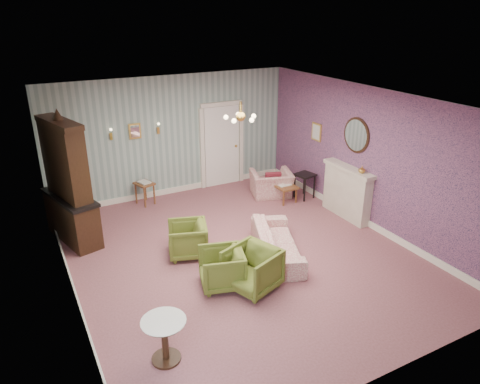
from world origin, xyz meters
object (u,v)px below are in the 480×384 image
sofa_chintz (277,238)px  wingback_chair (271,180)px  olive_chair_b (222,267)px  olive_chair_a (252,267)px  coffee_table (282,191)px  side_table_black (304,186)px  fireplace (347,192)px  dresser (66,179)px  pedestal_table (165,340)px  olive_chair_c (187,238)px

sofa_chintz → wingback_chair: 2.87m
olive_chair_b → sofa_chintz: sofa_chintz is taller
olive_chair_a → olive_chair_b: bearing=-147.2°
coffee_table → side_table_black: bearing=-19.2°
olive_chair_a → coffee_table: bearing=119.0°
sofa_chintz → coffee_table: bearing=-13.2°
wingback_chair → fireplace: size_ratio=0.69×
sofa_chintz → coffee_table: sofa_chintz is taller
olive_chair_a → dresser: bearing=-164.5°
olive_chair_a → wingback_chair: 3.98m
sofa_chintz → wingback_chair: size_ratio=1.95×
side_table_black → pedestal_table: bearing=-143.1°
olive_chair_b → sofa_chintz: 1.40m
olive_chair_b → dresser: bearing=-130.0°
dresser → coffee_table: (4.77, -0.26, -1.09)m
dresser → pedestal_table: 4.20m
wingback_chair → pedestal_table: wingback_chair is taller
dresser → pedestal_table: bearing=-97.9°
sofa_chintz → wingback_chair: bearing=-7.9°
side_table_black → pedestal_table: size_ratio=0.97×
side_table_black → dresser: bearing=175.2°
olive_chair_a → dresser: 4.01m
olive_chair_b → wingback_chair: wingback_chair is taller
coffee_table → pedestal_table: bearing=-138.4°
olive_chair_b → olive_chair_c: olive_chair_b is taller
olive_chair_c → pedestal_table: olive_chair_c is taller
dresser → sofa_chintz: bearing=-51.8°
olive_chair_a → side_table_black: (2.99, 2.71, -0.09)m
olive_chair_c → wingback_chair: bearing=139.0°
olive_chair_b → olive_chair_c: (-0.12, 1.20, -0.00)m
sofa_chintz → olive_chair_a: bearing=149.4°
olive_chair_a → olive_chair_b: size_ratio=1.10×
fireplace → pedestal_table: bearing=-155.0°
coffee_table → sofa_chintz: bearing=-125.0°
olive_chair_c → coffee_table: bearing=133.4°
dresser → olive_chair_c: bearing=-57.7°
olive_chair_c → pedestal_table: size_ratio=1.12×
fireplace → side_table_black: fireplace is taller
coffee_table → side_table_black: side_table_black is taller
olive_chair_a → pedestal_table: size_ratio=1.24×
wingback_chair → dresser: size_ratio=0.37×
sofa_chintz → dresser: (-3.24, 2.44, 0.93)m
pedestal_table → dresser: bearing=97.0°
sofa_chintz → coffee_table: 2.67m
sofa_chintz → pedestal_table: sofa_chintz is taller
wingback_chair → fireplace: 1.97m
olive_chair_c → fireplace: (3.73, -0.07, 0.22)m
fireplace → coffee_table: bearing=116.9°
olive_chair_c → coffee_table: 3.30m
olive_chair_a → fireplace: 3.51m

